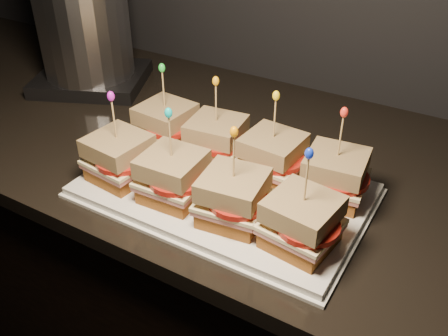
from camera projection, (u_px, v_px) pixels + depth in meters
The scene contains 63 objects.
cabinet at pixel (264, 321), 1.21m from camera, with size 2.57×0.65×0.88m, color black.
granite_slab at pixel (275, 165), 0.96m from camera, with size 2.61×0.69×0.03m, color black.
platter at pixel (224, 190), 0.85m from camera, with size 0.47×0.29×0.02m, color white.
platter_rim at pixel (224, 193), 0.85m from camera, with size 0.48×0.30×0.01m, color white.
sandwich_0_bread_bot at pixel (167, 137), 0.96m from camera, with size 0.09×0.09×0.03m, color #5C2E0E.
sandwich_0_ham at pixel (166, 130), 0.95m from camera, with size 0.10×0.10×0.01m, color #B56261.
sandwich_0_cheese at pixel (166, 127), 0.95m from camera, with size 0.10×0.10×0.01m, color #FFEFAE.
sandwich_0_tomato at pixel (169, 126), 0.93m from camera, with size 0.09×0.09×0.01m, color #AE1C13.
sandwich_0_bread_top at pixel (165, 114), 0.93m from camera, with size 0.09×0.09×0.03m, color brown.
sandwich_0_pick at pixel (164, 91), 0.90m from camera, with size 0.00×0.00×0.09m, color tan.
sandwich_0_frill at pixel (162, 68), 0.88m from camera, with size 0.01×0.01×0.02m, color green.
sandwich_1_bread_bot at pixel (216, 153), 0.91m from camera, with size 0.09×0.09×0.03m, color #5C2E0E.
sandwich_1_ham at pixel (216, 145), 0.90m from camera, with size 0.10×0.10×0.01m, color #B56261.
sandwich_1_cheese at pixel (216, 142), 0.90m from camera, with size 0.10×0.10×0.01m, color #FFEFAE.
sandwich_1_tomato at pixel (220, 142), 0.88m from camera, with size 0.09×0.09×0.01m, color #AE1C13.
sandwich_1_bread_top at pixel (216, 128), 0.88m from camera, with size 0.09×0.09×0.03m, color brown.
sandwich_1_pick at pixel (216, 105), 0.86m from camera, with size 0.00×0.00×0.09m, color tan.
sandwich_1_frill at pixel (216, 81), 0.83m from camera, with size 0.01×0.01×0.02m, color #F5A512.
sandwich_2_bread_bot at pixel (271, 170), 0.86m from camera, with size 0.09×0.09×0.03m, color #5C2E0E.
sandwich_2_ham at pixel (272, 162), 0.85m from camera, with size 0.10×0.10×0.01m, color #B56261.
sandwich_2_cheese at pixel (272, 159), 0.85m from camera, with size 0.10×0.10×0.01m, color #FFEFAE.
sandwich_2_tomato at pixel (277, 159), 0.84m from camera, with size 0.09×0.09×0.01m, color #AE1C13.
sandwich_2_bread_top at pixel (273, 145), 0.84m from camera, with size 0.09×0.09×0.03m, color brown.
sandwich_2_pick at pixel (274, 121), 0.81m from camera, with size 0.00×0.00×0.09m, color tan.
sandwich_2_frill at pixel (276, 96), 0.79m from camera, with size 0.01×0.01×0.02m, color yellow.
sandwich_3_bread_bot at pixel (333, 190), 0.82m from camera, with size 0.09×0.09×0.03m, color #5C2E0E.
sandwich_3_ham at pixel (334, 181), 0.81m from camera, with size 0.10×0.10×0.01m, color #B56261.
sandwich_3_cheese at pixel (334, 178), 0.80m from camera, with size 0.10×0.10×0.01m, color #FFEFAE.
sandwich_3_tomato at pixel (341, 178), 0.79m from camera, with size 0.09×0.09×0.01m, color #AE1C13.
sandwich_3_bread_top at pixel (337, 163), 0.79m from camera, with size 0.09×0.09×0.03m, color brown.
sandwich_3_pick at pixel (340, 138), 0.76m from camera, with size 0.00×0.00×0.09m, color tan.
sandwich_3_frill at pixel (344, 112), 0.74m from camera, with size 0.01×0.01×0.02m, color red.
sandwich_4_bread_bot at pixel (121, 171), 0.86m from camera, with size 0.09×0.09×0.03m, color #5C2E0E.
sandwich_4_ham at pixel (120, 163), 0.85m from camera, with size 0.10×0.10×0.01m, color #B56261.
sandwich_4_cheese at pixel (120, 160), 0.85m from camera, with size 0.10×0.10×0.01m, color #FFEFAE.
sandwich_4_tomato at pixel (122, 159), 0.84m from camera, with size 0.09×0.09×0.01m, color #AE1C13.
sandwich_4_bread_top at pixel (118, 146), 0.83m from camera, with size 0.09×0.09×0.03m, color brown.
sandwich_4_pick at pixel (114, 121), 0.81m from camera, with size 0.00×0.00×0.09m, color tan.
sandwich_4_frill at pixel (111, 96), 0.78m from camera, with size 0.01×0.01×0.02m, color #C618CC.
sandwich_5_bread_bot at pixel (174, 190), 0.82m from camera, with size 0.09×0.09×0.03m, color #5C2E0E.
sandwich_5_ham at pixel (173, 182), 0.81m from camera, with size 0.10×0.10×0.01m, color #B56261.
sandwich_5_cheese at pixel (173, 179), 0.80m from camera, with size 0.10×0.10×0.01m, color #FFEFAE.
sandwich_5_tomato at pixel (177, 179), 0.79m from camera, with size 0.09×0.09×0.01m, color #AE1C13.
sandwich_5_bread_top at pixel (172, 164), 0.79m from camera, with size 0.09×0.09×0.03m, color brown.
sandwich_5_pick at pixel (170, 139), 0.76m from camera, with size 0.00×0.00×0.09m, color tan.
sandwich_5_frill at pixel (168, 113), 0.74m from camera, with size 0.01×0.01×0.02m, color #08BBBC.
sandwich_6_bread_bot at pixel (233, 212), 0.77m from camera, with size 0.09×0.09×0.03m, color #5C2E0E.
sandwich_6_ham at pixel (233, 204), 0.76m from camera, with size 0.10×0.10×0.01m, color #B56261.
sandwich_6_cheese at pixel (233, 200), 0.75m from camera, with size 0.10×0.10×0.01m, color #FFEFAE.
sandwich_6_tomato at pixel (238, 201), 0.74m from camera, with size 0.09×0.09×0.01m, color #AE1C13.
sandwich_6_bread_top at pixel (233, 185), 0.74m from camera, with size 0.09×0.09×0.03m, color brown.
sandwich_6_pick at pixel (234, 159), 0.71m from camera, with size 0.00×0.00×0.09m, color tan.
sandwich_6_frill at pixel (234, 132), 0.69m from camera, with size 0.01×0.01×0.02m, color #FD9606.
sandwich_7_bread_bot at pixel (300, 237), 0.72m from camera, with size 0.09×0.09×0.03m, color #5C2E0E.
sandwich_7_ham at pixel (301, 228), 0.71m from camera, with size 0.10×0.10×0.01m, color #B56261.
sandwich_7_cheese at pixel (301, 224), 0.71m from camera, with size 0.10×0.10×0.01m, color #FFEFAE.
sandwich_7_tomato at pixel (308, 225), 0.69m from camera, with size 0.09×0.09×0.01m, color #AE1C13.
sandwich_7_bread_top at pixel (303, 209), 0.69m from camera, with size 0.09×0.09×0.03m, color brown.
sandwich_7_pick at pixel (306, 182), 0.67m from camera, with size 0.00×0.00×0.09m, color tan.
sandwich_7_frill at pixel (309, 154), 0.64m from camera, with size 0.01×0.01×0.02m, color #1430D1.
appliance_base at pixel (92, 79), 1.23m from camera, with size 0.25×0.21×0.03m, color #262628.
appliance_body at pixel (82, 17), 1.14m from camera, with size 0.21×0.21×0.27m, color silver.
appliance at pixel (83, 19), 1.15m from camera, with size 0.25×0.21×0.33m, color silver, non-canonical shape.
Camera 1 is at (0.62, 0.93, 1.42)m, focal length 40.00 mm.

